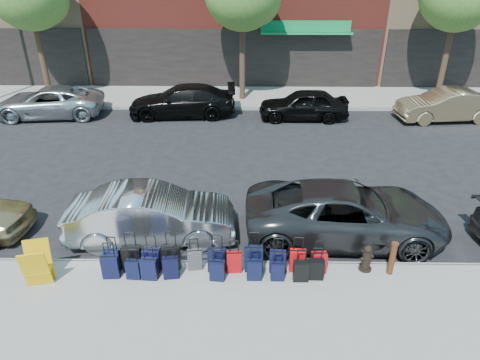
{
  "coord_description": "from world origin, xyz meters",
  "views": [
    {
      "loc": [
        0.75,
        -13.13,
        7.06
      ],
      "look_at": [
        0.56,
        -1.5,
        0.93
      ],
      "focal_mm": 32.0,
      "sensor_mm": 36.0,
      "label": 1
    }
  ],
  "objects_px": {
    "suitcase_front_5": "(217,260)",
    "car_near_1": "(152,215)",
    "display_rack": "(37,265)",
    "car_far_1": "(182,101)",
    "bollard": "(392,258)",
    "car_far_0": "(48,102)",
    "car_far_3": "(446,105)",
    "car_near_2": "(346,212)",
    "fire_hydrant": "(367,259)",
    "car_far_2": "(303,104)"
  },
  "relations": [
    {
      "from": "bollard",
      "to": "car_far_1",
      "type": "relative_size",
      "value": 0.17
    },
    {
      "from": "display_rack",
      "to": "car_far_1",
      "type": "height_order",
      "value": "car_far_1"
    },
    {
      "from": "car_near_1",
      "to": "car_far_0",
      "type": "distance_m",
      "value": 12.37
    },
    {
      "from": "bollard",
      "to": "car_far_0",
      "type": "xyz_separation_m",
      "value": [
        -13.19,
        11.74,
        0.1
      ]
    },
    {
      "from": "bollard",
      "to": "display_rack",
      "type": "xyz_separation_m",
      "value": [
        -8.39,
        -0.46,
        0.05
      ]
    },
    {
      "from": "display_rack",
      "to": "car_near_2",
      "type": "distance_m",
      "value": 7.94
    },
    {
      "from": "suitcase_front_5",
      "to": "bollard",
      "type": "bearing_deg",
      "value": 8.97
    },
    {
      "from": "fire_hydrant",
      "to": "car_near_1",
      "type": "relative_size",
      "value": 0.16
    },
    {
      "from": "display_rack",
      "to": "car_near_2",
      "type": "relative_size",
      "value": 0.19
    },
    {
      "from": "fire_hydrant",
      "to": "car_far_2",
      "type": "bearing_deg",
      "value": 68.84
    },
    {
      "from": "suitcase_front_5",
      "to": "bollard",
      "type": "distance_m",
      "value": 4.23
    },
    {
      "from": "display_rack",
      "to": "car_far_1",
      "type": "xyz_separation_m",
      "value": [
        1.7,
        12.4,
        0.09
      ]
    },
    {
      "from": "car_near_2",
      "to": "car_far_3",
      "type": "distance_m",
      "value": 11.78
    },
    {
      "from": "car_far_3",
      "to": "display_rack",
      "type": "bearing_deg",
      "value": -55.81
    },
    {
      "from": "bollard",
      "to": "car_near_1",
      "type": "height_order",
      "value": "car_near_1"
    },
    {
      "from": "car_near_2",
      "to": "car_far_0",
      "type": "relative_size",
      "value": 1.07
    },
    {
      "from": "car_far_2",
      "to": "car_far_3",
      "type": "relative_size",
      "value": 0.93
    },
    {
      "from": "car_far_1",
      "to": "car_far_0",
      "type": "bearing_deg",
      "value": -91.81
    },
    {
      "from": "bollard",
      "to": "car_near_2",
      "type": "distance_m",
      "value": 1.96
    },
    {
      "from": "car_far_1",
      "to": "car_near_1",
      "type": "bearing_deg",
      "value": -0.4
    },
    {
      "from": "car_far_0",
      "to": "car_far_3",
      "type": "distance_m",
      "value": 19.13
    },
    {
      "from": "car_far_1",
      "to": "suitcase_front_5",
      "type": "bearing_deg",
      "value": 8.09
    },
    {
      "from": "car_near_2",
      "to": "fire_hydrant",
      "type": "bearing_deg",
      "value": -171.24
    },
    {
      "from": "fire_hydrant",
      "to": "car_near_1",
      "type": "bearing_deg",
      "value": 142.83
    },
    {
      "from": "car_near_2",
      "to": "car_far_1",
      "type": "xyz_separation_m",
      "value": [
        -5.91,
        10.15,
        -0.02
      ]
    },
    {
      "from": "fire_hydrant",
      "to": "bollard",
      "type": "distance_m",
      "value": 0.6
    },
    {
      "from": "car_far_3",
      "to": "bollard",
      "type": "bearing_deg",
      "value": -32.96
    },
    {
      "from": "car_near_2",
      "to": "car_far_2",
      "type": "bearing_deg",
      "value": 1.65
    },
    {
      "from": "fire_hydrant",
      "to": "car_far_1",
      "type": "bearing_deg",
      "value": 95.01
    },
    {
      "from": "suitcase_front_5",
      "to": "bollard",
      "type": "height_order",
      "value": "suitcase_front_5"
    },
    {
      "from": "car_far_3",
      "to": "car_near_2",
      "type": "bearing_deg",
      "value": -40.33
    },
    {
      "from": "bollard",
      "to": "car_near_1",
      "type": "relative_size",
      "value": 0.2
    },
    {
      "from": "suitcase_front_5",
      "to": "car_near_1",
      "type": "distance_m",
      "value": 2.47
    },
    {
      "from": "suitcase_front_5",
      "to": "bollard",
      "type": "relative_size",
      "value": 1.13
    },
    {
      "from": "display_rack",
      "to": "car_far_3",
      "type": "height_order",
      "value": "car_far_3"
    },
    {
      "from": "display_rack",
      "to": "car_far_0",
      "type": "xyz_separation_m",
      "value": [
        -4.81,
        12.2,
        0.05
      ]
    },
    {
      "from": "car_far_0",
      "to": "suitcase_front_5",
      "type": "bearing_deg",
      "value": 31.79
    },
    {
      "from": "fire_hydrant",
      "to": "car_near_2",
      "type": "relative_size",
      "value": 0.13
    },
    {
      "from": "suitcase_front_5",
      "to": "fire_hydrant",
      "type": "height_order",
      "value": "suitcase_front_5"
    },
    {
      "from": "car_far_2",
      "to": "car_far_3",
      "type": "distance_m",
      "value": 6.75
    },
    {
      "from": "suitcase_front_5",
      "to": "car_far_3",
      "type": "distance_m",
      "value": 15.3
    },
    {
      "from": "suitcase_front_5",
      "to": "car_near_2",
      "type": "height_order",
      "value": "car_near_2"
    },
    {
      "from": "suitcase_front_5",
      "to": "car_near_2",
      "type": "distance_m",
      "value": 3.88
    },
    {
      "from": "display_rack",
      "to": "car_far_2",
      "type": "relative_size",
      "value": 0.25
    },
    {
      "from": "car_near_1",
      "to": "car_near_2",
      "type": "relative_size",
      "value": 0.82
    },
    {
      "from": "suitcase_front_5",
      "to": "car_near_1",
      "type": "relative_size",
      "value": 0.22
    },
    {
      "from": "suitcase_front_5",
      "to": "car_far_2",
      "type": "bearing_deg",
      "value": 82.95
    },
    {
      "from": "suitcase_front_5",
      "to": "car_near_2",
      "type": "relative_size",
      "value": 0.18
    },
    {
      "from": "fire_hydrant",
      "to": "car_far_3",
      "type": "bearing_deg",
      "value": 37.78
    },
    {
      "from": "display_rack",
      "to": "car_near_2",
      "type": "height_order",
      "value": "car_near_2"
    }
  ]
}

